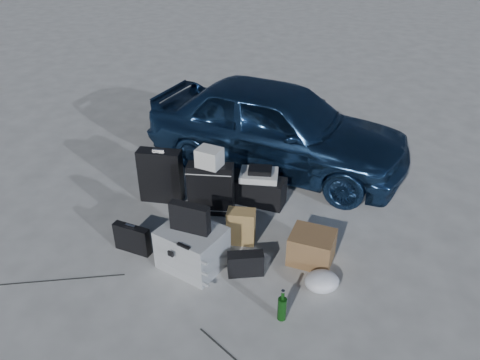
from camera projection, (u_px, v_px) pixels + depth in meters
name	position (u px, v px, depth m)	size (l,w,h in m)	color
ground	(196.00, 268.00, 4.65)	(60.00, 60.00, 0.00)	#B5B5B0
car	(276.00, 126.00, 6.17)	(1.39, 3.46, 1.18)	navy
pelican_case	(192.00, 248.00, 4.59)	(0.59, 0.48, 0.43)	#A6AAAB
laptop_bag	(190.00, 218.00, 4.40)	(0.39, 0.10, 0.29)	black
briefcase	(132.00, 239.00, 4.80)	(0.40, 0.09, 0.31)	black
suitcase_left	(161.00, 176.00, 5.55)	(0.51, 0.18, 0.66)	black
suitcase_right	(211.00, 189.00, 5.34)	(0.52, 0.19, 0.62)	black
white_carton	(209.00, 157.00, 5.11)	(0.26, 0.21, 0.21)	beige
duffel_bag	(257.00, 190.00, 5.59)	(0.66, 0.28, 0.33)	black
flat_box_white	(259.00, 175.00, 5.49)	(0.44, 0.33, 0.08)	beige
flat_box_black	(260.00, 170.00, 5.45)	(0.27, 0.19, 0.06)	black
kraft_bag	(241.00, 227.00, 4.91)	(0.29, 0.18, 0.39)	olive
cardboard_box	(312.00, 247.00, 4.68)	(0.43, 0.37, 0.32)	brown
plastic_bag	(322.00, 281.00, 4.35)	(0.33, 0.28, 0.18)	silver
messenger_bag	(246.00, 264.00, 4.52)	(0.35, 0.13, 0.24)	black
green_bottle	(282.00, 305.00, 4.01)	(0.08, 0.08, 0.31)	black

